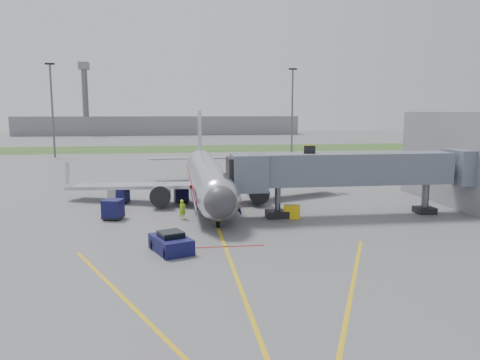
{
  "coord_description": "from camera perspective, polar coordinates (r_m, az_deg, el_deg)",
  "views": [
    {
      "loc": [
        -3.55,
        -37.76,
        10.05
      ],
      "look_at": [
        2.85,
        8.41,
        3.2
      ],
      "focal_mm": 35.0,
      "sensor_mm": 36.0,
      "label": 1
    }
  ],
  "objects": [
    {
      "name": "baggage_cart_b",
      "position": [
        45.57,
        -15.22,
        -3.46
      ],
      "size": [
        2.12,
        2.12,
        1.86
      ],
      "color": "#0E113E",
      "rests_on": "ground"
    },
    {
      "name": "jet_bridge",
      "position": [
        46.14,
        13.01,
        1.2
      ],
      "size": [
        25.3,
        4.0,
        6.9
      ],
      "color": "slate",
      "rests_on": "ground"
    },
    {
      "name": "light_mast_left",
      "position": [
        110.96,
        -21.92,
        8.14
      ],
      "size": [
        2.0,
        0.44,
        20.4
      ],
      "color": "#595B60",
      "rests_on": "ground"
    },
    {
      "name": "pushback_tug",
      "position": [
        34.41,
        -8.41,
        -7.62
      ],
      "size": [
        3.4,
        4.17,
        1.5
      ],
      "color": "#0E113E",
      "rests_on": "ground"
    },
    {
      "name": "ground",
      "position": [
        39.23,
        -2.45,
        -6.49
      ],
      "size": [
        400.0,
        400.0,
        0.0
      ],
      "primitive_type": "plane",
      "color": "#565659",
      "rests_on": "ground"
    },
    {
      "name": "light_mast_right",
      "position": [
        116.32,
        6.39,
        8.67
      ],
      "size": [
        2.0,
        0.44,
        20.4
      ],
      "color": "#595B60",
      "rests_on": "ground"
    },
    {
      "name": "baggage_cart_c",
      "position": [
        52.85,
        -7.18,
        -1.73
      ],
      "size": [
        1.74,
        1.74,
        1.66
      ],
      "color": "#0E113E",
      "rests_on": "ground"
    },
    {
      "name": "distant_terminal",
      "position": [
        207.94,
        -9.74,
        6.58
      ],
      "size": [
        120.0,
        14.0,
        8.0
      ],
      "primitive_type": "cube",
      "color": "slate",
      "rests_on": "ground"
    },
    {
      "name": "apron_markings",
      "position": [
        32.17,
        -1.18,
        -9.84
      ],
      "size": [
        21.52,
        50.0,
        0.01
      ],
      "color": "gold",
      "rests_on": "ground"
    },
    {
      "name": "ground_power_cart",
      "position": [
        44.78,
        6.35,
        -3.87
      ],
      "size": [
        1.75,
        1.39,
        1.23
      ],
      "color": "yellow",
      "rests_on": "ground"
    },
    {
      "name": "baggage_cart_a",
      "position": [
        53.23,
        -14.26,
        -1.92
      ],
      "size": [
        1.89,
        1.89,
        1.55
      ],
      "color": "#0E113E",
      "rests_on": "ground"
    },
    {
      "name": "terminal",
      "position": [
        58.58,
        27.11,
        2.5
      ],
      "size": [
        10.0,
        16.0,
        10.0
      ],
      "primitive_type": "cube",
      "color": "slate",
      "rests_on": "ground"
    },
    {
      "name": "grass_strip",
      "position": [
        128.2,
        -6.3,
        3.82
      ],
      "size": [
        300.0,
        25.0,
        0.01
      ],
      "primitive_type": "cube",
      "color": "#2D4C1E",
      "rests_on": "ground"
    },
    {
      "name": "ramp_worker",
      "position": [
        44.32,
        -7.02,
        -3.58
      ],
      "size": [
        0.81,
        0.71,
        1.86
      ],
      "primitive_type": "imported",
      "rotation": [
        0.0,
        0.0,
        0.48
      ],
      "color": "#9AE51A",
      "rests_on": "ground"
    },
    {
      "name": "airliner",
      "position": [
        53.64,
        -4.02,
        0.41
      ],
      "size": [
        32.1,
        35.67,
        10.25
      ],
      "color": "silver",
      "rests_on": "ground"
    },
    {
      "name": "belt_loader",
      "position": [
        48.62,
        -15.39,
        -3.3
      ],
      "size": [
        1.64,
        4.05,
        1.93
      ],
      "color": "#0E113E",
      "rests_on": "ground"
    },
    {
      "name": "control_tower",
      "position": [
        206.13,
        -18.36,
        9.97
      ],
      "size": [
        4.0,
        4.0,
        30.0
      ],
      "color": "#595B60",
      "rests_on": "ground"
    }
  ]
}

